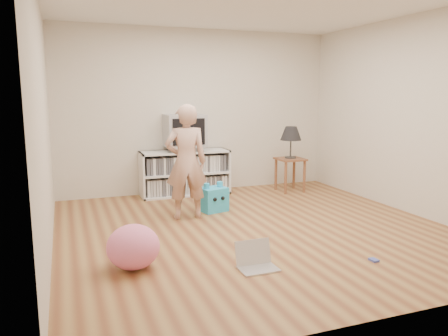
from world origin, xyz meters
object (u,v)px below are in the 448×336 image
(dvd_deck, at_px, (185,149))
(laptop, at_px, (256,261))
(media_unit, at_px, (185,173))
(plush_pink, at_px, (133,247))
(crt_tv, at_px, (184,131))
(table_lamp, at_px, (291,134))
(person, at_px, (186,162))
(plush_blue, at_px, (213,199))
(side_table, at_px, (290,166))

(dvd_deck, xyz_separation_m, laptop, (-0.18, -3.10, -0.67))
(media_unit, height_order, plush_pink, media_unit)
(crt_tv, bearing_deg, dvd_deck, 90.00)
(table_lamp, xyz_separation_m, plush_pink, (-2.91, -2.36, -0.74))
(table_lamp, height_order, person, person)
(crt_tv, height_order, laptop, crt_tv)
(table_lamp, distance_m, plush_blue, 1.90)
(table_lamp, bearing_deg, dvd_deck, 167.55)
(side_table, relative_size, table_lamp, 1.07)
(table_lamp, bearing_deg, plush_pink, -140.96)
(media_unit, bearing_deg, plush_pink, -114.21)
(person, xyz_separation_m, plush_blue, (0.43, 0.20, -0.56))
(table_lamp, bearing_deg, laptop, -124.13)
(table_lamp, relative_size, plush_pink, 1.06)
(crt_tv, xyz_separation_m, person, (-0.33, -1.30, -0.29))
(laptop, bearing_deg, dvd_deck, 86.25)
(person, distance_m, laptop, 1.92)
(plush_blue, height_order, plush_pink, plush_pink)
(media_unit, bearing_deg, table_lamp, -12.96)
(dvd_deck, xyz_separation_m, crt_tv, (0.00, -0.00, 0.29))
(laptop, height_order, plush_blue, plush_blue)
(plush_pink, bearing_deg, crt_tv, 65.64)
(dvd_deck, height_order, side_table, dvd_deck)
(table_lamp, bearing_deg, person, -155.11)
(dvd_deck, bearing_deg, table_lamp, -12.45)
(plush_blue, bearing_deg, person, -168.54)
(side_table, relative_size, plush_pink, 1.14)
(dvd_deck, bearing_deg, plush_blue, -84.86)
(dvd_deck, relative_size, person, 0.31)
(side_table, bearing_deg, dvd_deck, 167.55)
(media_unit, height_order, plush_blue, media_unit)
(dvd_deck, height_order, plush_pink, dvd_deck)
(dvd_deck, xyz_separation_m, plush_pink, (-1.23, -2.73, -0.53))
(plush_blue, distance_m, plush_pink, 2.11)
(dvd_deck, xyz_separation_m, table_lamp, (1.68, -0.37, 0.21))
(side_table, bearing_deg, media_unit, 167.04)
(side_table, bearing_deg, laptop, -124.13)
(crt_tv, distance_m, laptop, 3.25)
(person, height_order, plush_blue, person)
(dvd_deck, distance_m, crt_tv, 0.29)
(person, bearing_deg, plush_pink, 64.91)
(media_unit, distance_m, plush_pink, 3.01)
(crt_tv, bearing_deg, media_unit, 90.00)
(side_table, xyz_separation_m, table_lamp, (0.00, 0.00, 0.53))
(dvd_deck, distance_m, laptop, 3.18)
(laptop, relative_size, plush_blue, 0.89)
(dvd_deck, height_order, person, person)
(crt_tv, relative_size, table_lamp, 1.17)
(crt_tv, bearing_deg, table_lamp, -12.34)
(dvd_deck, bearing_deg, plush_pink, -114.33)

